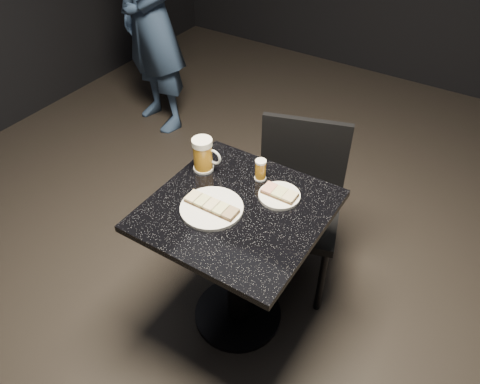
% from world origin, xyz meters
% --- Properties ---
extents(floor, '(6.00, 6.00, 0.00)m').
position_xyz_m(floor, '(0.00, 0.00, 0.00)').
color(floor, black).
rests_on(floor, ground).
extents(plate_large, '(0.26, 0.26, 0.01)m').
position_xyz_m(plate_large, '(-0.08, -0.07, 0.76)').
color(plate_large, white).
rests_on(plate_large, table).
extents(plate_small, '(0.18, 0.18, 0.01)m').
position_xyz_m(plate_small, '(0.11, 0.15, 0.76)').
color(plate_small, white).
rests_on(plate_small, table).
extents(patron, '(0.70, 0.55, 1.68)m').
position_xyz_m(patron, '(-1.52, 1.25, 0.84)').
color(patron, navy).
rests_on(patron, floor).
extents(table, '(0.70, 0.70, 0.75)m').
position_xyz_m(table, '(0.00, 0.00, 0.51)').
color(table, black).
rests_on(table, floor).
extents(beer_mug, '(0.13, 0.09, 0.16)m').
position_xyz_m(beer_mug, '(-0.27, 0.14, 0.83)').
color(beer_mug, silver).
rests_on(beer_mug, table).
extents(beer_tumbler, '(0.05, 0.05, 0.10)m').
position_xyz_m(beer_tumbler, '(-0.02, 0.21, 0.80)').
color(beer_tumbler, white).
rests_on(beer_tumbler, table).
extents(chair, '(0.54, 0.54, 0.88)m').
position_xyz_m(chair, '(0.07, 0.45, 0.50)').
color(chair, black).
rests_on(chair, floor).
extents(canapes_on_plate_large, '(0.23, 0.07, 0.02)m').
position_xyz_m(canapes_on_plate_large, '(-0.08, -0.07, 0.77)').
color(canapes_on_plate_large, '#4C3521').
rests_on(canapes_on_plate_large, plate_large).
extents(canapes_on_plate_small, '(0.15, 0.07, 0.02)m').
position_xyz_m(canapes_on_plate_small, '(0.11, 0.15, 0.77)').
color(canapes_on_plate_small, '#4C3521').
rests_on(canapes_on_plate_small, plate_small).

